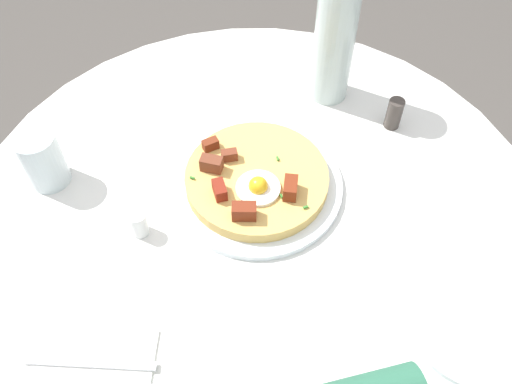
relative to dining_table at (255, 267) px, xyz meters
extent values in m
plane|color=#4C4742|center=(0.00, 0.00, -0.57)|extent=(6.00, 6.00, 0.00)
cylinder|color=silver|center=(0.00, 0.00, 0.16)|extent=(0.95, 0.95, 0.03)
cylinder|color=#333338|center=(0.00, 0.00, -0.21)|extent=(0.11, 0.11, 0.72)
cylinder|color=#333338|center=(0.00, 0.00, -0.56)|extent=(0.43, 0.43, 0.02)
cylinder|color=white|center=(-0.05, -0.02, 0.19)|extent=(0.28, 0.28, 0.01)
cylinder|color=#DFB25D|center=(-0.05, -0.02, 0.20)|extent=(0.23, 0.23, 0.02)
cylinder|color=white|center=(-0.02, -0.01, 0.22)|extent=(0.07, 0.07, 0.01)
sphere|color=yellow|center=(-0.02, -0.01, 0.22)|extent=(0.03, 0.03, 0.03)
cube|color=maroon|center=(-0.06, -0.12, 0.22)|extent=(0.03, 0.03, 0.02)
cube|color=maroon|center=(-0.04, 0.04, 0.23)|extent=(0.04, 0.03, 0.03)
cube|color=maroon|center=(0.04, 0.00, 0.23)|extent=(0.04, 0.04, 0.03)
cube|color=brown|center=(-0.02, -0.09, 0.23)|extent=(0.03, 0.04, 0.03)
cube|color=brown|center=(-0.05, -0.08, 0.22)|extent=(0.03, 0.03, 0.02)
cube|color=maroon|center=(0.02, -0.05, 0.22)|extent=(0.04, 0.04, 0.02)
cube|color=#387F2D|center=(-0.09, -0.01, 0.22)|extent=(0.01, 0.01, 0.00)
cube|color=#387F2D|center=(-0.02, 0.03, 0.22)|extent=(0.01, 0.01, 0.00)
cube|color=#387F2D|center=(0.01, -0.11, 0.22)|extent=(0.00, 0.01, 0.00)
cube|color=#387F2D|center=(-0.02, 0.08, 0.22)|extent=(0.01, 0.01, 0.00)
cylinder|color=white|center=(0.03, 0.36, 0.18)|extent=(0.18, 0.18, 0.01)
cube|color=white|center=(0.34, -0.07, 0.18)|extent=(0.20, 0.21, 0.00)
cube|color=silver|center=(0.32, -0.08, 0.19)|extent=(0.09, 0.17, 0.00)
cylinder|color=silver|center=(0.10, -0.34, 0.23)|extent=(0.07, 0.07, 0.10)
cylinder|color=silver|center=(-0.31, -0.01, 0.32)|extent=(0.07, 0.07, 0.28)
cylinder|color=white|center=(0.12, -0.14, 0.20)|extent=(0.03, 0.03, 0.05)
cylinder|color=#3F3833|center=(-0.28, 0.13, 0.21)|extent=(0.03, 0.03, 0.06)
camera|label=1|loc=(0.46, 0.24, 0.93)|focal=39.67mm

